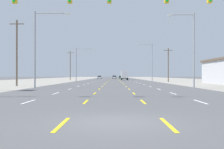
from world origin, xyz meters
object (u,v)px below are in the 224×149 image
object	(u,v)px
streetlight_left_row_0	(39,43)
streetlight_right_row_0	(191,45)
sedan_inner_right_midfar	(121,77)
streetlight_left_row_1	(78,61)
streetlight_right_row_1	(151,59)
hatchback_center_turn_mid	(114,77)
sedan_far_left_near	(99,77)
box_truck_inner_right_nearest	(124,75)
sedan_center_turn_far	(115,77)

from	to	relation	value
streetlight_left_row_0	streetlight_right_row_0	world-z (taller)	streetlight_left_row_0
sedan_inner_right_midfar	streetlight_left_row_0	xyz separation A→B (m)	(-13.03, -99.13, 4.99)
streetlight_left_row_0	streetlight_left_row_1	distance (m)	37.01
streetlight_right_row_1	sedan_inner_right_midfar	bearing A→B (deg)	95.85
sedan_inner_right_midfar	streetlight_left_row_0	bearing A→B (deg)	-97.49
hatchback_center_turn_mid	streetlight_right_row_0	size ratio (longest dim) A/B	0.41
hatchback_center_turn_mid	sedan_inner_right_midfar	xyz separation A→B (m)	(3.33, 5.38, -0.03)
streetlight_left_row_1	sedan_far_left_near	bearing A→B (deg)	87.04
sedan_far_left_near	streetlight_right_row_1	size ratio (longest dim) A/B	0.44
sedan_inner_right_midfar	streetlight_right_row_1	size ratio (longest dim) A/B	0.44
hatchback_center_turn_mid	streetlight_right_row_1	bearing A→B (deg)	-80.30
hatchback_center_turn_mid	streetlight_right_row_0	bearing A→B (deg)	-84.03
box_truck_inner_right_nearest	streetlight_right_row_0	distance (m)	61.09
streetlight_left_row_1	streetlight_right_row_1	size ratio (longest dim) A/B	0.88
box_truck_inner_right_nearest	sedan_center_turn_far	world-z (taller)	box_truck_inner_right_nearest
sedan_inner_right_midfar	streetlight_left_row_0	size ratio (longest dim) A/B	0.46
streetlight_right_row_0	streetlight_right_row_1	size ratio (longest dim) A/B	0.94
streetlight_right_row_0	streetlight_right_row_1	distance (m)	37.01
sedan_far_left_near	streetlight_right_row_1	distance (m)	55.90
streetlight_left_row_0	streetlight_right_row_1	distance (m)	41.78
hatchback_center_turn_mid	streetlight_left_row_1	bearing A→B (deg)	-99.61
sedan_far_left_near	streetlight_left_row_0	world-z (taller)	streetlight_left_row_0
streetlight_right_row_0	sedan_center_turn_far	bearing A→B (deg)	95.29
streetlight_right_row_0	streetlight_left_row_1	xyz separation A→B (m)	(-19.42, 37.01, -0.14)
hatchback_center_turn_mid	streetlight_right_row_1	distance (m)	57.80
sedan_far_left_near	sedan_center_turn_far	bearing A→B (deg)	62.36
sedan_inner_right_midfar	sedan_far_left_near	bearing A→B (deg)	-138.59
sedan_inner_right_midfar	streetlight_left_row_1	size ratio (longest dim) A/B	0.50
hatchback_center_turn_mid	streetlight_right_row_0	world-z (taller)	streetlight_right_row_0
streetlight_right_row_1	streetlight_left_row_1	bearing A→B (deg)	-180.00
streetlight_left_row_0	streetlight_left_row_1	xyz separation A→B (m)	(0.09, 37.01, -0.39)
sedan_center_turn_far	streetlight_left_row_1	bearing A→B (deg)	-98.38
streetlight_right_row_0	hatchback_center_turn_mid	bearing A→B (deg)	95.97
sedan_far_left_near	box_truck_inner_right_nearest	bearing A→B (deg)	-70.33
sedan_far_left_near	streetlight_right_row_0	world-z (taller)	streetlight_right_row_0
box_truck_inner_right_nearest	streetlight_right_row_1	bearing A→B (deg)	-75.71
sedan_center_turn_far	sedan_inner_right_midfar	bearing A→B (deg)	-55.23
box_truck_inner_right_nearest	streetlight_left_row_0	xyz separation A→B (m)	(-13.37, -60.67, 3.91)
hatchback_center_turn_mid	streetlight_right_row_0	distance (m)	94.38
box_truck_inner_right_nearest	sedan_far_left_near	bearing A→B (deg)	109.67
streetlight_right_row_0	streetlight_left_row_1	world-z (taller)	streetlight_right_row_0
sedan_far_left_near	sedan_inner_right_midfar	bearing A→B (deg)	41.41
sedan_inner_right_midfar	streetlight_right_row_0	bearing A→B (deg)	-86.26
streetlight_right_row_1	sedan_far_left_near	bearing A→B (deg)	107.31
hatchback_center_turn_mid	sedan_inner_right_midfar	distance (m)	6.33
streetlight_right_row_1	sedan_center_turn_far	bearing A→B (deg)	98.11
sedan_inner_right_midfar	streetlight_left_row_0	world-z (taller)	streetlight_left_row_0
streetlight_left_row_1	streetlight_right_row_1	bearing A→B (deg)	0.00
box_truck_inner_right_nearest	hatchback_center_turn_mid	bearing A→B (deg)	96.34
sedan_inner_right_midfar	sedan_center_turn_far	world-z (taller)	same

